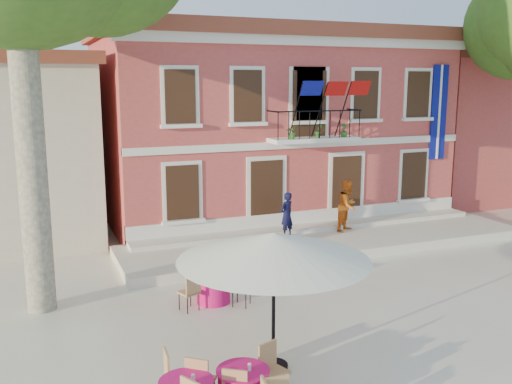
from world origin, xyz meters
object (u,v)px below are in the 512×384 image
object	(u,v)px
patio_umbrella	(274,247)
pedestrian_orange	(348,205)
pedestrian_navy	(287,215)
cafe_table_3	(213,286)

from	to	relation	value
patio_umbrella	pedestrian_orange	world-z (taller)	patio_umbrella
pedestrian_navy	pedestrian_orange	size ratio (longest dim) A/B	0.85
patio_umbrella	pedestrian_orange	distance (m)	9.82
pedestrian_navy	cafe_table_3	distance (m)	5.53
pedestrian_orange	patio_umbrella	bearing A→B (deg)	-160.76
pedestrian_navy	pedestrian_orange	bearing A→B (deg)	154.72
patio_umbrella	pedestrian_navy	distance (m)	8.59
patio_umbrella	pedestrian_navy	size ratio (longest dim) A/B	2.38
pedestrian_orange	cafe_table_3	xyz separation A→B (m)	(-6.21, -3.88, -0.77)
patio_umbrella	cafe_table_3	world-z (taller)	patio_umbrella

